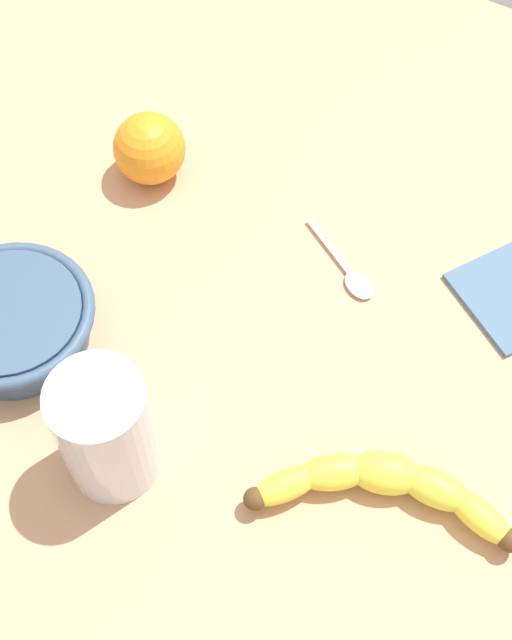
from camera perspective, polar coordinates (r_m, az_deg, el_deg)
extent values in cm
cube|color=tan|center=(84.61, -1.40, -3.43)|extent=(120.00, 120.00, 3.00)
ellipsoid|color=yellow|center=(77.67, 14.17, -12.11)|extent=(4.10, 6.91, 2.66)
ellipsoid|color=yellow|center=(77.73, 11.38, -10.51)|extent=(3.56, 6.65, 3.18)
ellipsoid|color=yellow|center=(77.52, 8.28, -9.68)|extent=(5.72, 7.35, 3.70)
ellipsoid|color=yellow|center=(77.06, 5.06, -9.69)|extent=(6.46, 7.07, 3.18)
ellipsoid|color=yellow|center=(76.38, 1.96, -10.54)|extent=(6.81, 5.92, 2.66)
sphere|color=#513819|center=(77.59, 15.92, -13.42)|extent=(2.03, 2.03, 2.03)
sphere|color=#513819|center=(75.92, -0.06, -11.39)|extent=(2.03, 2.03, 2.03)
cylinder|color=silver|center=(74.22, -9.61, -7.02)|extent=(8.02, 8.02, 12.94)
cylinder|color=#9FC997|center=(74.56, -9.57, -7.14)|extent=(7.52, 7.52, 11.69)
cylinder|color=#3D5675|center=(85.67, -15.28, -0.25)|extent=(13.47, 13.47, 4.97)
torus|color=#3D5675|center=(84.12, -15.57, 0.42)|extent=(15.84, 15.84, 1.20)
sphere|color=orange|center=(94.63, -6.85, 10.86)|extent=(7.56, 7.56, 7.56)
ellipsoid|color=silver|center=(88.06, 6.61, 2.23)|extent=(3.87, 4.32, 0.80)
cube|color=silver|center=(90.34, 4.80, 4.59)|extent=(4.63, 7.64, 0.25)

